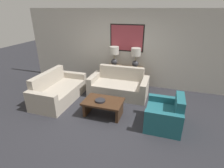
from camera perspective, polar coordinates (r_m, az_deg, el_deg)
ground_plane at (r=4.71m, az=-2.46°, el=-10.70°), size 20.00×20.00×0.00m
back_wall at (r=6.34m, az=4.83°, el=11.50°), size 7.68×0.12×2.65m
console_table at (r=6.36m, az=3.99°, el=2.51°), size 1.27×0.39×0.74m
table_lamp_left at (r=6.21m, az=0.73°, el=9.74°), size 0.33×0.33×0.69m
table_lamp_right at (r=6.04m, az=7.75°, el=9.13°), size 0.33×0.33×0.69m
couch_by_back_wall at (r=5.73m, az=2.21°, el=-0.74°), size 1.86×0.94×0.87m
couch_by_side at (r=5.65m, az=-17.09°, el=-2.20°), size 0.94×1.86×0.87m
coffee_table at (r=4.64m, az=-2.87°, el=-6.79°), size 1.02×0.67×0.43m
decorative_bowl at (r=4.54m, az=-3.87°, el=-5.41°), size 0.26×0.26×0.05m
armchair_near_back_wall at (r=4.43m, az=16.88°, el=-9.76°), size 0.82×0.94×0.83m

